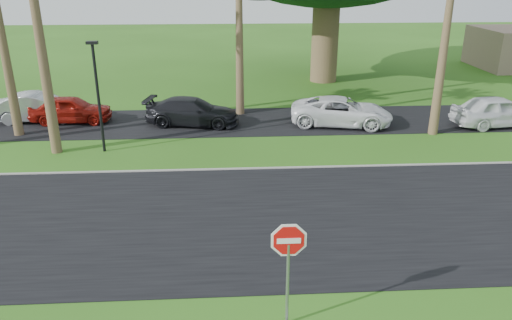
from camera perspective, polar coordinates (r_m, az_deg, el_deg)
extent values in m
plane|color=#2B5715|center=(14.06, -0.01, -10.44)|extent=(120.00, 120.00, 0.00)
cube|color=black|center=(15.79, -0.45, -6.61)|extent=(120.00, 8.00, 0.02)
cube|color=black|center=(25.54, -1.70, 4.42)|extent=(120.00, 5.00, 0.02)
cube|color=gray|center=(19.45, -1.08, -1.00)|extent=(120.00, 0.12, 0.06)
cylinder|color=gray|center=(11.05, 3.62, -14.06)|extent=(0.07, 0.07, 2.00)
cylinder|color=white|center=(10.46, 3.76, -9.13)|extent=(1.05, 0.02, 1.05)
cylinder|color=red|center=(10.46, 3.76, -9.13)|extent=(0.90, 0.02, 0.90)
cube|color=white|center=(10.46, 3.76, -9.13)|extent=(0.50, 0.02, 0.12)
cone|color=brown|center=(25.11, -27.03, 12.38)|extent=(0.44, 0.44, 9.00)
cone|color=brown|center=(21.77, -23.87, 15.19)|extent=(0.44, 0.44, 11.50)
cone|color=brown|center=(26.09, -1.93, 15.40)|extent=(0.44, 0.44, 9.50)
cone|color=brown|center=(24.21, 20.76, 12.44)|extent=(0.44, 0.44, 8.50)
cylinder|color=brown|center=(34.88, 7.90, 13.78)|extent=(1.80, 1.80, 6.00)
cylinder|color=black|center=(21.73, -17.54, 6.56)|extent=(0.12, 0.12, 4.50)
cube|color=black|center=(21.30, -18.24, 12.63)|extent=(0.45, 0.25, 0.12)
imported|color=#A5A8AC|center=(27.68, -23.53, 5.51)|extent=(4.45, 1.71, 1.44)
imported|color=maroon|center=(26.90, -20.41, 5.43)|extent=(4.02, 1.70, 1.36)
imported|color=black|center=(25.04, -7.28, 5.48)|extent=(4.88, 2.65, 1.34)
imported|color=white|center=(25.15, 9.75, 5.46)|extent=(5.32, 3.27, 1.38)
imported|color=white|center=(27.33, 25.89, 5.03)|extent=(4.63, 2.28, 1.52)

